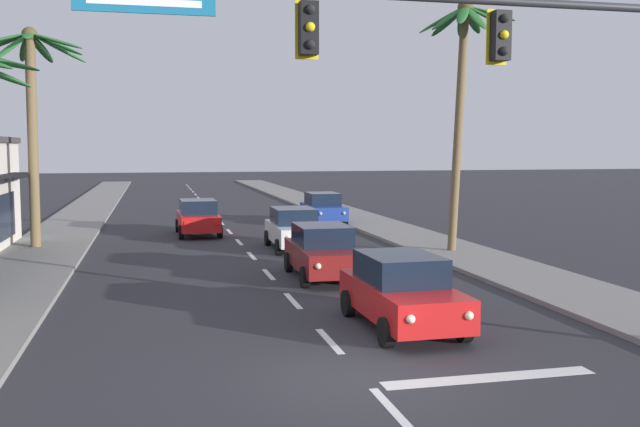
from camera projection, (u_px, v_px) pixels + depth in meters
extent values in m
plane|color=#2D2D33|center=(362.00, 376.00, 12.73)|extent=(220.00, 220.00, 0.00)
cube|color=gray|center=(398.00, 232.00, 33.89)|extent=(3.20, 110.00, 0.14)
cube|color=gray|center=(54.00, 242.00, 30.33)|extent=(3.20, 110.00, 0.14)
cube|color=silver|center=(392.00, 409.00, 11.11)|extent=(0.16, 2.00, 0.01)
cube|color=silver|center=(329.00, 341.00, 15.06)|extent=(0.16, 2.00, 0.01)
cube|color=silver|center=(293.00, 301.00, 19.02)|extent=(0.16, 2.00, 0.01)
cube|color=silver|center=(269.00, 274.00, 22.98)|extent=(0.16, 2.00, 0.01)
cube|color=silver|center=(252.00, 256.00, 26.93)|extent=(0.16, 2.00, 0.01)
cube|color=silver|center=(239.00, 242.00, 30.89)|extent=(0.16, 2.00, 0.01)
cube|color=silver|center=(229.00, 231.00, 34.84)|extent=(0.16, 2.00, 0.01)
cube|color=silver|center=(221.00, 223.00, 38.80)|extent=(0.16, 2.00, 0.01)
cube|color=silver|center=(215.00, 216.00, 42.76)|extent=(0.16, 2.00, 0.01)
cube|color=silver|center=(210.00, 210.00, 46.71)|extent=(0.16, 2.00, 0.01)
cube|color=silver|center=(205.00, 205.00, 50.67)|extent=(0.16, 2.00, 0.01)
cube|color=silver|center=(202.00, 201.00, 54.62)|extent=(0.16, 2.00, 0.01)
cube|color=silver|center=(198.00, 198.00, 58.58)|extent=(0.16, 2.00, 0.01)
cube|color=silver|center=(195.00, 194.00, 62.53)|extent=(0.16, 2.00, 0.01)
cube|color=silver|center=(193.00, 192.00, 66.49)|extent=(0.16, 2.00, 0.01)
cube|color=silver|center=(191.00, 189.00, 70.45)|extent=(0.16, 2.00, 0.01)
cube|color=silver|center=(189.00, 187.00, 74.40)|extent=(0.16, 2.00, 0.01)
cube|color=silver|center=(187.00, 185.00, 78.36)|extent=(0.16, 2.00, 0.01)
cube|color=silver|center=(489.00, 378.00, 12.65)|extent=(4.00, 0.44, 0.01)
cube|color=black|center=(501.00, 36.00, 13.28)|extent=(0.32, 0.26, 0.92)
sphere|color=black|center=(505.00, 18.00, 13.12)|extent=(0.17, 0.17, 0.17)
sphere|color=yellow|center=(504.00, 35.00, 13.14)|extent=(0.17, 0.17, 0.17)
sphere|color=black|center=(504.00, 51.00, 13.17)|extent=(0.17, 0.17, 0.17)
cube|color=yellow|center=(497.00, 37.00, 13.44)|extent=(0.42, 0.03, 1.04)
cube|color=black|center=(309.00, 28.00, 12.44)|extent=(0.32, 0.26, 0.92)
sphere|color=black|center=(310.00, 9.00, 12.27)|extent=(0.17, 0.17, 0.17)
sphere|color=yellow|center=(310.00, 27.00, 12.30)|extent=(0.17, 0.17, 0.17)
sphere|color=black|center=(310.00, 44.00, 12.33)|extent=(0.17, 0.17, 0.17)
cube|color=yellow|center=(307.00, 30.00, 12.60)|extent=(0.42, 0.03, 1.04)
cube|color=#196B93|center=(145.00, 2.00, 11.79)|extent=(2.34, 0.05, 0.36)
cube|color=white|center=(145.00, 2.00, 11.76)|extent=(1.87, 0.01, 0.12)
cube|color=red|center=(402.00, 299.00, 16.08)|extent=(1.80, 4.32, 0.72)
cube|color=black|center=(400.00, 268.00, 16.16)|extent=(1.62, 2.21, 0.64)
cylinder|color=black|center=(464.00, 327.00, 14.95)|extent=(0.23, 0.64, 0.64)
cylinder|color=black|center=(386.00, 332.00, 14.54)|extent=(0.23, 0.64, 0.64)
cylinder|color=black|center=(414.00, 299.00, 17.69)|extent=(0.23, 0.64, 0.64)
cylinder|color=black|center=(348.00, 303.00, 17.28)|extent=(0.23, 0.64, 0.64)
sphere|color=#F9EFC6|center=(469.00, 316.00, 14.12)|extent=(0.18, 0.18, 0.18)
sphere|color=#F9EFC6|center=(411.00, 319.00, 13.83)|extent=(0.18, 0.18, 0.18)
cube|color=red|center=(397.00, 276.00, 18.32)|extent=(0.24, 0.06, 0.20)
cube|color=red|center=(348.00, 279.00, 18.00)|extent=(0.24, 0.06, 0.20)
cube|color=maroon|center=(323.00, 257.00, 22.26)|extent=(1.84, 4.33, 0.72)
cube|color=black|center=(322.00, 235.00, 22.34)|extent=(1.64, 2.23, 0.64)
cylinder|color=black|center=(362.00, 275.00, 21.09)|extent=(0.23, 0.64, 0.64)
cylinder|color=black|center=(305.00, 277.00, 20.73)|extent=(0.23, 0.64, 0.64)
cylinder|color=black|center=(339.00, 260.00, 23.86)|extent=(0.23, 0.64, 0.64)
cylinder|color=black|center=(289.00, 262.00, 23.49)|extent=(0.23, 0.64, 0.64)
sphere|color=#F9EFC6|center=(360.00, 265.00, 20.27)|extent=(0.18, 0.18, 0.18)
sphere|color=#F9EFC6|center=(318.00, 266.00, 20.01)|extent=(0.18, 0.18, 0.18)
cube|color=red|center=(328.00, 244.00, 24.49)|extent=(0.24, 0.06, 0.20)
cube|color=red|center=(291.00, 245.00, 24.22)|extent=(0.24, 0.06, 0.20)
cube|color=silver|center=(294.00, 233.00, 28.58)|extent=(1.80, 4.32, 0.72)
cube|color=black|center=(293.00, 216.00, 28.67)|extent=(1.62, 2.22, 0.64)
cylinder|color=black|center=(323.00, 246.00, 27.43)|extent=(0.23, 0.64, 0.64)
cylinder|color=black|center=(279.00, 247.00, 27.05)|extent=(0.23, 0.64, 0.64)
cylinder|color=black|center=(308.00, 237.00, 30.18)|extent=(0.23, 0.64, 0.64)
cylinder|color=black|center=(268.00, 238.00, 29.81)|extent=(0.23, 0.64, 0.64)
sphere|color=#F9EFC6|center=(321.00, 237.00, 26.60)|extent=(0.18, 0.18, 0.18)
sphere|color=#F9EFC6|center=(288.00, 238.00, 26.33)|extent=(0.18, 0.18, 0.18)
cube|color=red|center=(300.00, 224.00, 30.82)|extent=(0.24, 0.06, 0.20)
cube|color=red|center=(270.00, 225.00, 30.53)|extent=(0.24, 0.06, 0.20)
cube|color=red|center=(198.00, 221.00, 33.35)|extent=(1.84, 4.33, 0.72)
cube|color=black|center=(198.00, 207.00, 33.14)|extent=(1.64, 2.23, 0.64)
cylinder|color=black|center=(178.00, 226.00, 34.54)|extent=(0.23, 0.64, 0.64)
cylinder|color=black|center=(213.00, 225.00, 34.96)|extent=(0.23, 0.64, 0.64)
cylinder|color=black|center=(181.00, 232.00, 31.80)|extent=(0.23, 0.64, 0.64)
cylinder|color=black|center=(220.00, 231.00, 32.22)|extent=(0.23, 0.64, 0.64)
sphere|color=#B2B2AD|center=(182.00, 215.00, 35.28)|extent=(0.18, 0.18, 0.18)
sphere|color=#B2B2AD|center=(207.00, 215.00, 35.58)|extent=(0.18, 0.18, 0.18)
cube|color=red|center=(187.00, 224.00, 31.09)|extent=(0.24, 0.06, 0.20)
cube|color=red|center=(217.00, 223.00, 31.41)|extent=(0.24, 0.06, 0.20)
cube|color=navy|center=(323.00, 211.00, 38.30)|extent=(1.83, 4.33, 0.72)
cube|color=black|center=(323.00, 199.00, 38.38)|extent=(1.64, 2.23, 0.64)
cylinder|color=black|center=(345.00, 220.00, 37.13)|extent=(0.23, 0.64, 0.64)
cylinder|color=black|center=(313.00, 221.00, 36.77)|extent=(0.23, 0.64, 0.64)
cylinder|color=black|center=(333.00, 215.00, 39.89)|extent=(0.23, 0.64, 0.64)
cylinder|color=black|center=(303.00, 216.00, 39.53)|extent=(0.23, 0.64, 0.64)
sphere|color=#B2B2AD|center=(344.00, 213.00, 36.31)|extent=(0.18, 0.18, 0.18)
sphere|color=#B2B2AD|center=(321.00, 214.00, 36.05)|extent=(0.18, 0.18, 0.18)
cube|color=red|center=(326.00, 206.00, 40.53)|extent=(0.24, 0.06, 0.20)
cube|color=red|center=(304.00, 206.00, 40.25)|extent=(0.24, 0.06, 0.20)
cylinder|color=brown|center=(33.00, 144.00, 28.12)|extent=(0.45, 0.40, 8.48)
ellipsoid|color=#236028|center=(58.00, 48.00, 27.83)|extent=(2.26, 0.78, 1.25)
ellipsoid|color=#236028|center=(57.00, 45.00, 28.68)|extent=(2.11, 1.81, 0.74)
ellipsoid|color=#236028|center=(41.00, 49.00, 28.89)|extent=(0.93, 2.35, 1.01)
ellipsoid|color=#236028|center=(26.00, 48.00, 28.74)|extent=(1.06, 2.34, 0.99)
ellipsoid|color=#236028|center=(1.00, 44.00, 27.78)|extent=(2.37, 0.96, 0.95)
ellipsoid|color=#236028|center=(10.00, 47.00, 26.84)|extent=(1.51, 1.97, 1.47)
ellipsoid|color=#236028|center=(28.00, 36.00, 26.63)|extent=(0.63, 2.43, 0.68)
ellipsoid|color=#236028|center=(56.00, 41.00, 27.46)|extent=(2.29, 1.46, 0.81)
sphere|color=#4C4223|center=(30.00, 35.00, 27.73)|extent=(0.60, 0.60, 0.60)
cylinder|color=brown|center=(458.00, 133.00, 27.13)|extent=(0.73, 0.33, 9.34)
ellipsoid|color=#236028|center=(491.00, 13.00, 26.89)|extent=(2.05, 0.61, 0.63)
ellipsoid|color=#236028|center=(472.00, 20.00, 27.61)|extent=(1.60, 1.74, 0.88)
ellipsoid|color=#236028|center=(463.00, 22.00, 27.70)|extent=(1.02, 1.94, 0.99)
ellipsoid|color=#236028|center=(448.00, 22.00, 27.55)|extent=(1.03, 1.93, 1.01)
ellipsoid|color=#236028|center=(442.00, 20.00, 26.70)|extent=(1.88, 0.65, 1.15)
ellipsoid|color=#236028|center=(449.00, 18.00, 26.27)|extent=(1.84, 1.09, 1.17)
ellipsoid|color=#236028|center=(463.00, 15.00, 25.91)|extent=(1.30, 1.83, 1.07)
ellipsoid|color=#236028|center=(475.00, 17.00, 25.96)|extent=(0.41, 1.79, 1.24)
ellipsoid|color=#236028|center=(487.00, 16.00, 26.20)|extent=(1.44, 1.74, 1.09)
sphere|color=#4C4223|center=(465.00, 8.00, 26.74)|extent=(0.60, 0.60, 0.60)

